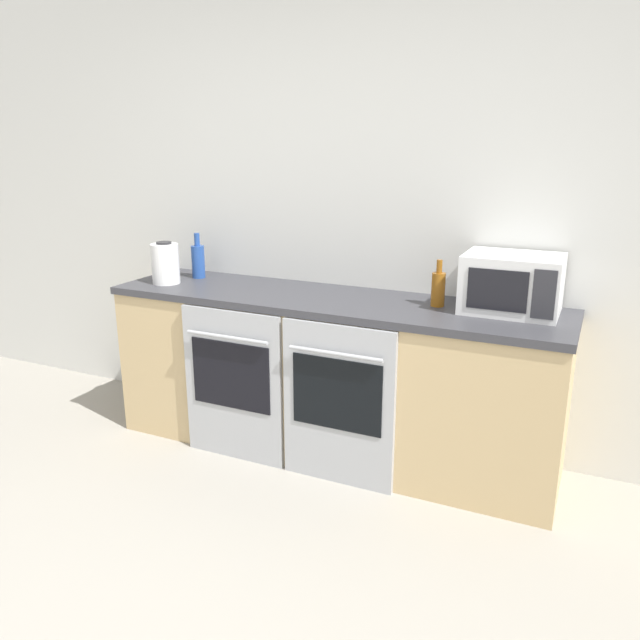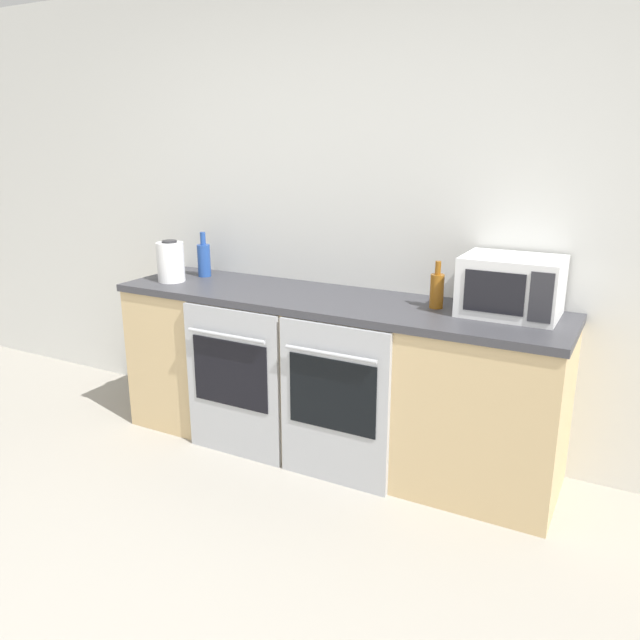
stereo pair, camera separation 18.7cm
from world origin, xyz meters
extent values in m
cube|color=silver|center=(0.00, 2.18, 1.30)|extent=(10.00, 0.06, 2.60)
cube|color=tan|center=(0.00, 1.85, 0.43)|extent=(2.47, 0.60, 0.85)
cube|color=#38383D|center=(0.00, 1.85, 0.87)|extent=(2.50, 0.63, 0.04)
cube|color=#A8AAAF|center=(-0.44, 1.53, 0.42)|extent=(0.60, 0.03, 0.85)
cube|color=black|center=(-0.44, 1.51, 0.49)|extent=(0.48, 0.01, 0.37)
cylinder|color=#A8AAAF|center=(-0.44, 1.49, 0.71)|extent=(0.49, 0.02, 0.02)
cube|color=#A8AAAF|center=(0.18, 1.53, 0.42)|extent=(0.60, 0.03, 0.85)
cube|color=black|center=(0.18, 1.51, 0.49)|extent=(0.48, 0.01, 0.37)
cylinder|color=#A8AAAF|center=(0.18, 1.49, 0.71)|extent=(0.49, 0.02, 0.02)
cube|color=silver|center=(0.91, 1.95, 1.04)|extent=(0.46, 0.34, 0.28)
cube|color=black|center=(0.87, 1.78, 1.04)|extent=(0.27, 0.01, 0.19)
cube|color=#2D2D33|center=(1.08, 1.78, 1.04)|extent=(0.10, 0.01, 0.23)
cylinder|color=#8C5114|center=(0.56, 1.91, 0.98)|extent=(0.07, 0.07, 0.17)
cylinder|color=#8C5114|center=(0.56, 1.91, 1.10)|extent=(0.03, 0.03, 0.07)
cylinder|color=#234793|center=(-0.94, 1.96, 0.99)|extent=(0.08, 0.08, 0.20)
cylinder|color=#234793|center=(-0.94, 1.96, 1.13)|extent=(0.03, 0.03, 0.08)
cylinder|color=white|center=(-1.02, 1.75, 1.01)|extent=(0.16, 0.16, 0.23)
cylinder|color=#262628|center=(-1.02, 1.75, 1.13)|extent=(0.09, 0.09, 0.01)
camera|label=1|loc=(1.31, -1.12, 1.71)|focal=35.00mm
camera|label=2|loc=(1.48, -1.03, 1.71)|focal=35.00mm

